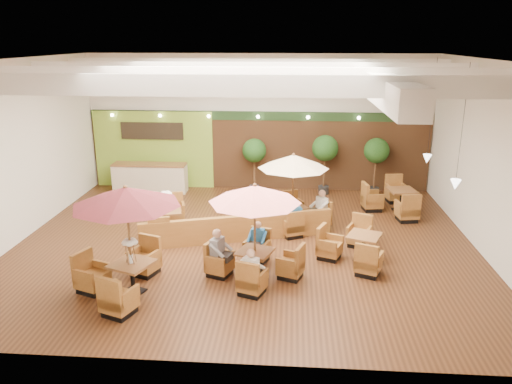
# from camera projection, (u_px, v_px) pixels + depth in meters

# --- Properties ---
(room) EXTENTS (14.04, 14.00, 5.52)m
(room) POSITION_uv_depth(u_px,v_px,m) (256.00, 120.00, 15.53)
(room) COLOR #381E0F
(room) RESTS_ON ground
(service_counter) EXTENTS (3.00, 0.75, 1.18)m
(service_counter) POSITION_uv_depth(u_px,v_px,m) (150.00, 178.00, 20.46)
(service_counter) COLOR beige
(service_counter) RESTS_ON ground
(booth_divider) EXTENTS (5.82, 1.96, 0.84)m
(booth_divider) POSITION_uv_depth(u_px,v_px,m) (238.00, 229.00, 15.45)
(booth_divider) COLOR brown
(booth_divider) RESTS_ON ground
(table_0) EXTENTS (2.76, 2.92, 2.80)m
(table_0) POSITION_uv_depth(u_px,v_px,m) (125.00, 217.00, 11.86)
(table_0) COLOR brown
(table_0) RESTS_ON ground
(table_1) EXTENTS (2.68, 2.68, 2.58)m
(table_1) POSITION_uv_depth(u_px,v_px,m) (255.00, 214.00, 12.76)
(table_1) COLOR brown
(table_1) RESTS_ON ground
(table_2) EXTENTS (2.64, 2.64, 2.52)m
(table_2) POSITION_uv_depth(u_px,v_px,m) (293.00, 177.00, 16.31)
(table_2) COLOR brown
(table_2) RESTS_ON ground
(table_3) EXTENTS (1.10, 2.80, 1.57)m
(table_3) POSITION_uv_depth(u_px,v_px,m) (167.00, 218.00, 16.10)
(table_3) COLOR brown
(table_3) RESTS_ON ground
(table_4) EXTENTS (1.94, 2.75, 0.96)m
(table_4) POSITION_uv_depth(u_px,v_px,m) (353.00, 247.00, 14.22)
(table_4) COLOR brown
(table_4) RESTS_ON ground
(table_5) EXTENTS (1.97, 2.87, 1.04)m
(table_5) POSITION_uv_depth(u_px,v_px,m) (393.00, 201.00, 18.21)
(table_5) COLOR brown
(table_5) RESTS_ON ground
(topiary_0) EXTENTS (0.96, 0.96, 2.23)m
(topiary_0) POSITION_uv_depth(u_px,v_px,m) (254.00, 153.00, 20.03)
(topiary_0) COLOR black
(topiary_0) RESTS_ON ground
(topiary_1) EXTENTS (1.04, 1.04, 2.41)m
(topiary_1) POSITION_uv_depth(u_px,v_px,m) (325.00, 151.00, 19.79)
(topiary_1) COLOR black
(topiary_1) RESTS_ON ground
(topiary_2) EXTENTS (1.00, 1.00, 2.33)m
(topiary_2) POSITION_uv_depth(u_px,v_px,m) (376.00, 153.00, 19.67)
(topiary_2) COLOR black
(topiary_2) RESTS_ON ground
(diner_0) EXTENTS (0.42, 0.40, 0.76)m
(diner_0) POSITION_uv_depth(u_px,v_px,m) (252.00, 266.00, 12.17)
(diner_0) COLOR white
(diner_0) RESTS_ON ground
(diner_1) EXTENTS (0.40, 0.35, 0.73)m
(diner_1) POSITION_uv_depth(u_px,v_px,m) (257.00, 237.00, 13.97)
(diner_1) COLOR #286CAF
(diner_1) RESTS_ON ground
(diner_2) EXTENTS (0.43, 0.47, 0.85)m
(diner_2) POSITION_uv_depth(u_px,v_px,m) (219.00, 248.00, 13.12)
(diner_2) COLOR gray
(diner_2) RESTS_ON ground
(diner_3) EXTENTS (0.47, 0.46, 0.83)m
(diner_3) POSITION_uv_depth(u_px,v_px,m) (292.00, 214.00, 15.71)
(diner_3) COLOR #286CAF
(diner_3) RESTS_ON ground
(diner_4) EXTENTS (0.45, 0.47, 0.83)m
(diner_4) POSITION_uv_depth(u_px,v_px,m) (320.00, 205.00, 16.52)
(diner_4) COLOR white
(diner_4) RESTS_ON ground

